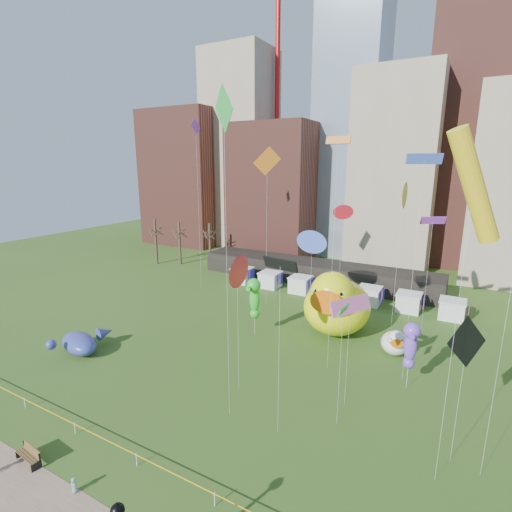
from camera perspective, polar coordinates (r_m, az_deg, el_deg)
The scene contains 29 objects.
ground at distance 28.77m, azimuth -17.21°, elevation -27.54°, with size 160.00×160.00×0.00m, color #315219.
skyline at distance 76.67m, azimuth 19.09°, elevation 15.09°, with size 101.00×23.00×68.00m.
crane_left at distance 91.27m, azimuth 3.89°, elevation 31.74°, with size 23.00×1.00×76.00m.
pavilion at distance 62.26m, azimuth 8.74°, elevation -2.34°, with size 38.00×6.00×3.20m, color black.
vendor_tents at distance 55.44m, azimuth 11.39°, elevation -5.03°, with size 33.24×2.80×2.40m.
bare_trees at distance 73.48m, azimuth -11.06°, elevation 1.98°, with size 8.44×6.44×8.50m.
caution_tape at distance 28.33m, azimuth -17.32°, elevation -26.50°, with size 50.00×0.06×0.90m.
big_duck at distance 43.46m, azimuth 11.76°, elevation -6.96°, with size 7.98×10.31×7.73m.
small_duck at distance 41.49m, azimuth 19.92°, elevation -11.91°, with size 3.37×4.01×2.86m.
seahorse_green at distance 41.98m, azimuth -0.27°, elevation -5.81°, with size 1.62×1.99×6.55m.
seahorse_purple at distance 34.81m, azimuth 21.94°, elevation -11.73°, with size 1.53×1.84×6.02m.
whale_inflatable at distance 43.46m, azimuth -24.51°, elevation -11.57°, with size 5.64×6.55×2.26m.
park_bench at distance 31.18m, azimuth -30.53°, elevation -23.96°, with size 2.13×0.87×1.06m.
toddler at distance 28.01m, azimuth -25.36°, elevation -28.33°, with size 0.34×0.25×0.97m, color silver.
kite_0 at distance 45.84m, azimuth 12.75°, elevation 6.33°, with size 1.43×1.24×13.93m.
kite_2 at distance 26.50m, azimuth 28.76°, elevation -11.20°, with size 2.06×2.81×10.08m.
kite_3 at distance 27.07m, azimuth 12.78°, elevation -7.97°, with size 0.38×1.63×9.21m.
kite_4 at distance 22.23m, azimuth 29.56°, elevation 8.94°, with size 3.33×2.92×20.47m.
kite_5 at distance 45.59m, azimuth 8.32°, elevation 2.10°, with size 2.75×0.84×10.98m.
kite_6 at distance 48.98m, azimuth 1.65°, elevation 13.61°, with size 2.73×2.27×20.58m.
kite_7 at distance 43.64m, azimuth 24.76°, elevation 4.72°, with size 2.42×1.63×13.28m.
kite_8 at distance 30.35m, azimuth -2.79°, elevation -2.25°, with size 0.67×2.58×11.64m.
kite_9 at distance 29.62m, azimuth 13.83°, elevation -7.15°, with size 2.31×3.59×8.94m.
kite_10 at distance 24.53m, azimuth 3.62°, elevation -1.39°, with size 2.57×0.86×12.79m.
kite_11 at distance 25.91m, azimuth -4.79°, elevation 20.04°, with size 2.51×1.77×23.53m.
kite_12 at distance 40.24m, azimuth 20.96°, elevation 8.39°, with size 0.41×2.58×16.87m.
kite_13 at distance 32.92m, azimuth 23.66°, elevation 12.76°, with size 2.61×1.26×19.36m.
kite_14 at distance 33.14m, azimuth 12.06°, elevation 15.86°, with size 2.04×0.36×20.75m.
kite_15 at distance 56.24m, azimuth -8.90°, elevation 17.51°, with size 0.10×2.20×24.54m.
Camera 1 is at (16.59, -14.21, 18.73)m, focal length 27.00 mm.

